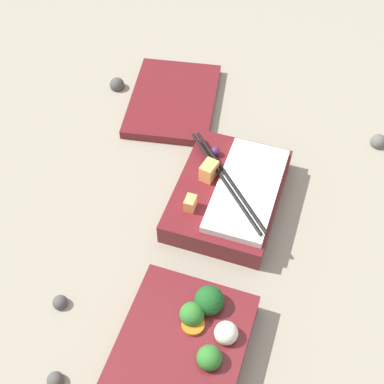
% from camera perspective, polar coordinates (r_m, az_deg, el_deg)
% --- Properties ---
extents(ground_plane, '(3.00, 3.00, 0.00)m').
position_cam_1_polar(ground_plane, '(0.77, 1.17, -8.12)').
color(ground_plane, gray).
extents(bento_tray_vegetable, '(0.21, 0.15, 0.07)m').
position_cam_1_polar(bento_tray_vegetable, '(0.69, -1.25, -17.18)').
color(bento_tray_vegetable, maroon).
rests_on(bento_tray_vegetable, ground_plane).
extents(bento_tray_rice, '(0.21, 0.16, 0.06)m').
position_cam_1_polar(bento_tray_rice, '(0.82, 3.86, -0.10)').
color(bento_tray_rice, maroon).
rests_on(bento_tray_rice, ground_plane).
extents(bento_lid, '(0.23, 0.18, 0.02)m').
position_cam_1_polar(bento_lid, '(0.99, -2.02, 9.76)').
color(bento_lid, maroon).
rests_on(bento_lid, ground_plane).
extents(pebble_0, '(0.03, 0.03, 0.03)m').
position_cam_1_polar(pebble_0, '(0.97, 19.26, 5.08)').
color(pebble_0, '#595651').
rests_on(pebble_0, ground_plane).
extents(pebble_1, '(0.03, 0.03, 0.03)m').
position_cam_1_polar(pebble_1, '(1.04, -8.00, 11.26)').
color(pebble_1, '#474442').
rests_on(pebble_1, ground_plane).
extents(pebble_2, '(0.02, 0.02, 0.02)m').
position_cam_1_polar(pebble_2, '(0.72, -14.37, -18.86)').
color(pebble_2, '#474442').
rests_on(pebble_2, ground_plane).
extents(pebble_3, '(0.02, 0.02, 0.02)m').
position_cam_1_polar(pebble_3, '(0.76, -13.88, -11.36)').
color(pebble_3, '#474442').
rests_on(pebble_3, ground_plane).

